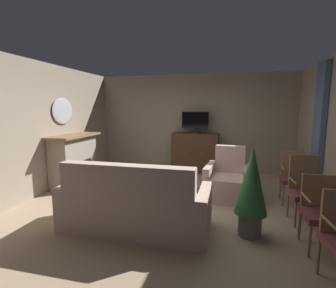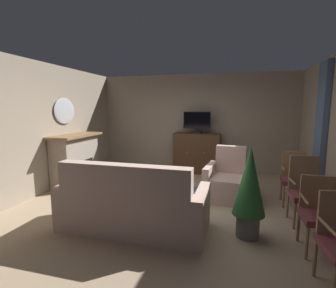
{
  "view_description": "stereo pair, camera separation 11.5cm",
  "coord_description": "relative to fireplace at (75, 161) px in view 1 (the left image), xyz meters",
  "views": [
    {
      "loc": [
        1.0,
        -4.33,
        1.78
      ],
      "look_at": [
        -0.17,
        0.45,
        1.07
      ],
      "focal_mm": 26.82,
      "sensor_mm": 36.0,
      "label": 1
    },
    {
      "loc": [
        1.11,
        -4.3,
        1.78
      ],
      "look_at": [
        -0.17,
        0.45,
        1.07
      ],
      "focal_mm": 26.82,
      "sensor_mm": 36.0,
      "label": 2
    }
  ],
  "objects": [
    {
      "name": "ground_plane",
      "position": [
        2.46,
        -0.71,
        -0.58
      ],
      "size": [
        6.08,
        6.19,
        0.04
      ],
      "primitive_type": "cube",
      "color": "tan"
    },
    {
      "name": "wall_back",
      "position": [
        2.46,
        2.14,
        0.8
      ],
      "size": [
        6.08,
        0.1,
        2.72
      ],
      "primitive_type": "cube",
      "color": "gray",
      "rests_on": "ground_plane"
    },
    {
      "name": "wall_left",
      "position": [
        -0.33,
        -0.71,
        0.8
      ],
      "size": [
        0.1,
        6.19,
        2.72
      ],
      "primitive_type": "cube",
      "color": "gray",
      "rests_on": "ground_plane"
    },
    {
      "name": "curtain_panel_far",
      "position": [
        5.14,
        0.31,
        0.93
      ],
      "size": [
        0.1,
        0.44,
        2.28
      ],
      "primitive_type": "cube",
      "color": "slate"
    },
    {
      "name": "rug_central",
      "position": [
        2.18,
        -0.56,
        -0.56
      ],
      "size": [
        2.01,
        2.04,
        0.01
      ],
      "primitive_type": "cube",
      "color": "slate",
      "rests_on": "ground_plane"
    },
    {
      "name": "fireplace",
      "position": [
        0.0,
        0.0,
        0.0
      ],
      "size": [
        0.94,
        1.43,
        1.17
      ],
      "color": "#4C4C51",
      "rests_on": "ground_plane"
    },
    {
      "name": "wall_mirror_oval",
      "position": [
        -0.25,
        0.0,
        1.15
      ],
      "size": [
        0.06,
        0.71,
        0.6
      ],
      "primitive_type": "ellipsoid",
      "color": "#B2B7BF"
    },
    {
      "name": "tv_cabinet",
      "position": [
        2.56,
        1.79,
        -0.04
      ],
      "size": [
        1.25,
        0.5,
        1.09
      ],
      "color": "black",
      "rests_on": "ground_plane"
    },
    {
      "name": "television",
      "position": [
        2.56,
        1.73,
        0.85
      ],
      "size": [
        0.72,
        0.2,
        0.59
      ],
      "color": "black",
      "rests_on": "tv_cabinet"
    },
    {
      "name": "coffee_table",
      "position": [
        2.04,
        -0.54,
        -0.18
      ],
      "size": [
        1.04,
        0.64,
        0.42
      ],
      "color": "#422B19",
      "rests_on": "ground_plane"
    },
    {
      "name": "tv_remote",
      "position": [
        1.86,
        -0.52,
        -0.13
      ],
      "size": [
        0.18,
        0.1,
        0.02
      ],
      "primitive_type": "cube",
      "rotation": [
        0.0,
        0.0,
        3.43
      ],
      "color": "black",
      "rests_on": "coffee_table"
    },
    {
      "name": "folded_newspaper",
      "position": [
        2.24,
        -0.48,
        -0.13
      ],
      "size": [
        0.34,
        0.29,
        0.01
      ],
      "primitive_type": "cube",
      "rotation": [
        0.0,
        0.0,
        0.25
      ],
      "color": "silver",
      "rests_on": "coffee_table"
    },
    {
      "name": "sofa_floral",
      "position": [
        2.16,
        -1.77,
        -0.22
      ],
      "size": [
        2.16,
        0.9,
        1.04
      ],
      "color": "#BC9E8E",
      "rests_on": "ground_plane"
    },
    {
      "name": "armchair_near_window",
      "position": [
        3.48,
        -0.06,
        -0.23
      ],
      "size": [
        0.94,
        0.95,
        1.01
      ],
      "color": "#BC9E8E",
      "rests_on": "ground_plane"
    },
    {
      "name": "side_chair_mid_row",
      "position": [
        4.66,
        -1.64,
        -0.06
      ],
      "size": [
        0.5,
        0.49,
        0.92
      ],
      "color": "brown",
      "rests_on": "ground_plane"
    },
    {
      "name": "side_chair_far_end",
      "position": [
        4.65,
        -0.86,
        -0.02
      ],
      "size": [
        0.5,
        0.49,
        1.04
      ],
      "color": "brown",
      "rests_on": "ground_plane"
    },
    {
      "name": "side_chair_tucked_against_wall",
      "position": [
        4.66,
        -0.04,
        -0.04
      ],
      "size": [
        0.46,
        0.47,
        0.97
      ],
      "color": "brown",
      "rests_on": "ground_plane"
    },
    {
      "name": "potted_plant_leafy_by_curtain",
      "position": [
        3.79,
        -1.53,
        0.15
      ],
      "size": [
        0.44,
        0.44,
        1.28
      ],
      "color": "slate",
      "rests_on": "ground_plane"
    },
    {
      "name": "cat",
      "position": [
        1.33,
        0.26,
        -0.45
      ],
      "size": [
        0.49,
        0.59,
        0.23
      ],
      "color": "gray",
      "rests_on": "ground_plane"
    }
  ]
}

